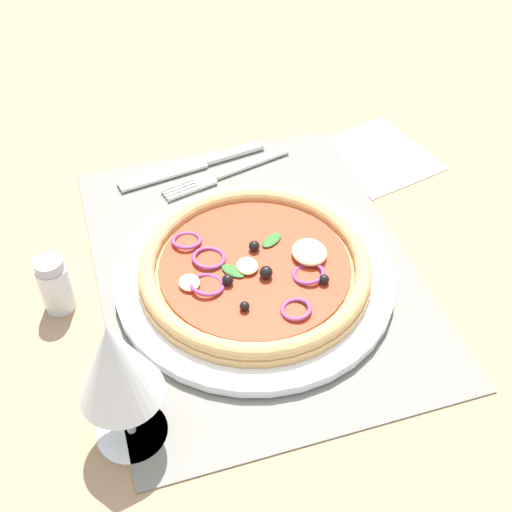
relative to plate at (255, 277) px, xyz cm
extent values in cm
cube|color=#9E7A56|center=(2.20, -0.60, -2.17)|extent=(190.00, 140.00, 2.40)
cube|color=slate|center=(2.20, -0.60, -0.77)|extent=(44.47, 34.00, 0.40)
cylinder|color=white|center=(0.00, 0.00, 0.00)|extent=(29.88, 29.88, 1.13)
cylinder|color=tan|center=(0.00, 0.00, 1.07)|extent=(24.85, 24.85, 1.00)
torus|color=tan|center=(0.00, 0.00, 1.93)|extent=(24.66, 24.66, 1.80)
cylinder|color=#B7381E|center=(0.00, 0.00, 1.72)|extent=(20.38, 20.38, 0.30)
ellipsoid|color=beige|center=(-0.79, 7.25, 2.23)|extent=(2.43, 2.19, 0.73)
ellipsoid|color=beige|center=(-0.26, 0.92, 2.25)|extent=(2.59, 2.33, 0.78)
ellipsoid|color=beige|center=(-0.44, -5.93, 2.49)|extent=(4.15, 3.73, 1.24)
sphere|color=black|center=(-1.78, 3.44, 2.46)|extent=(1.19, 1.19, 1.19)
sphere|color=black|center=(-4.57, -6.02, 2.41)|extent=(1.09, 1.09, 1.09)
sphere|color=black|center=(-1.02, -5.80, 2.40)|extent=(1.07, 1.07, 1.07)
sphere|color=black|center=(-2.00, -0.13, 2.56)|extent=(1.39, 1.39, 1.39)
sphere|color=black|center=(2.41, -0.15, 2.46)|extent=(1.19, 1.19, 1.19)
sphere|color=black|center=(-5.62, 2.77, 2.37)|extent=(1.01, 1.01, 1.01)
torus|color=#8E3D75|center=(-1.51, 5.57, 2.12)|extent=(3.81, 3.72, 1.55)
torus|color=#8E3D75|center=(-3.09, -4.89, 2.12)|extent=(3.57, 3.51, 1.38)
torus|color=#8E3D75|center=(5.52, 6.11, 2.12)|extent=(3.43, 3.39, 1.26)
torus|color=#8E3D75|center=(2.45, 4.44, 2.12)|extent=(3.70, 3.68, 1.01)
torus|color=#8E3D75|center=(-7.28, -2.04, 2.12)|extent=(3.21, 3.18, 1.05)
ellipsoid|color=#2D6B28|center=(-0.36, 2.49, 2.07)|extent=(3.06, 2.85, 0.30)
ellipsoid|color=#2D6B28|center=(2.92, -2.81, 2.07)|extent=(2.71, 3.11, 0.30)
cube|color=silver|center=(19.82, -5.51, -0.35)|extent=(3.63, 11.04, 0.44)
cube|color=silver|center=(18.13, 1.12, -0.35)|extent=(2.75, 2.99, 0.44)
cube|color=silver|center=(18.15, 4.65, -0.35)|extent=(1.38, 4.27, 0.44)
cube|color=silver|center=(17.57, 4.51, -0.35)|extent=(1.38, 4.27, 0.44)
cube|color=silver|center=(16.99, 4.36, -0.35)|extent=(1.38, 4.27, 0.44)
cube|color=silver|center=(16.41, 4.21, -0.35)|extent=(1.38, 4.27, 0.44)
cube|color=silver|center=(22.63, -3.97, -0.26)|extent=(2.66, 8.50, 0.62)
cube|color=silver|center=(20.98, 5.90, -0.35)|extent=(3.88, 11.77, 0.44)
cylinder|color=silver|center=(-14.17, 15.76, -0.77)|extent=(6.40, 6.40, 0.40)
cylinder|color=silver|center=(-14.17, 15.76, 2.43)|extent=(0.80, 0.80, 6.00)
cone|color=silver|center=(-14.17, 15.76, 9.68)|extent=(7.20, 7.20, 8.50)
cone|color=#D1336B|center=(-14.17, 15.76, 8.81)|extent=(5.24, 5.24, 5.96)
cube|color=white|center=(17.14, -22.33, -0.79)|extent=(16.22, 15.20, 0.36)
cylinder|color=silver|center=(2.86, 20.42, 1.78)|extent=(3.20, 3.20, 5.50)
cylinder|color=#ADADB2|center=(2.86, 20.42, 5.13)|extent=(2.88, 2.88, 1.20)
camera|label=1|loc=(-47.03, 14.24, 52.18)|focal=46.74mm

